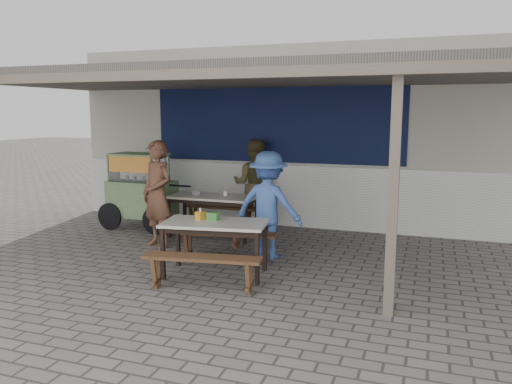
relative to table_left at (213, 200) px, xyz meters
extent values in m
plane|color=slate|center=(0.93, -1.66, -0.67)|extent=(60.00, 60.00, 0.00)
cube|color=beige|center=(0.93, 1.94, 1.08)|extent=(9.00, 1.20, 3.50)
cube|color=white|center=(0.93, 1.31, -0.07)|extent=(9.00, 0.10, 1.20)
cube|color=#0D1340|center=(0.73, 1.32, 1.38)|extent=(5.00, 0.03, 1.60)
cube|color=#59544C|center=(0.93, -0.66, 2.08)|extent=(9.00, 4.20, 0.12)
cube|color=#766759|center=(0.93, -2.71, 1.98)|extent=(9.00, 0.12, 0.12)
cube|color=#766759|center=(3.28, -2.56, 0.68)|extent=(0.11, 0.11, 2.70)
cube|color=beige|center=(0.00, 0.00, 0.06)|extent=(1.57, 0.75, 0.04)
cube|color=black|center=(0.00, 0.00, 0.00)|extent=(1.47, 0.65, 0.06)
cube|color=black|center=(-0.72, -0.31, -0.32)|extent=(0.05, 0.05, 0.71)
cube|color=black|center=(0.72, -0.30, -0.32)|extent=(0.05, 0.05, 0.71)
cube|color=black|center=(-0.72, 0.30, -0.32)|extent=(0.05, 0.05, 0.71)
cube|color=black|center=(0.72, 0.31, -0.32)|extent=(0.05, 0.05, 0.71)
cube|color=brown|center=(0.01, -0.59, -0.24)|extent=(1.67, 0.29, 0.04)
cube|color=brown|center=(-0.68, -0.60, -0.47)|extent=(0.05, 0.28, 0.41)
cube|color=brown|center=(0.69, -0.59, -0.47)|extent=(0.05, 0.28, 0.41)
cube|color=brown|center=(-0.01, 0.59, -0.24)|extent=(1.67, 0.29, 0.04)
cube|color=brown|center=(-0.69, 0.59, -0.47)|extent=(0.05, 0.28, 0.41)
cube|color=brown|center=(0.68, 0.60, -0.47)|extent=(0.05, 0.28, 0.41)
cube|color=beige|center=(0.92, -1.96, 0.06)|extent=(1.50, 0.94, 0.04)
cube|color=black|center=(0.92, -1.96, 0.00)|extent=(1.38, 0.82, 0.06)
cube|color=black|center=(0.33, -2.36, -0.32)|extent=(0.05, 0.05, 0.71)
cube|color=black|center=(1.60, -2.16, -0.32)|extent=(0.05, 0.05, 0.71)
cube|color=black|center=(0.24, -1.76, -0.32)|extent=(0.05, 0.05, 0.71)
cube|color=black|center=(1.50, -1.56, -0.32)|extent=(0.05, 0.05, 0.71)
cube|color=brown|center=(1.02, -2.59, -0.24)|extent=(1.52, 0.51, 0.04)
cube|color=brown|center=(0.43, -2.68, -0.47)|extent=(0.09, 0.28, 0.41)
cube|color=brown|center=(1.61, -2.50, -0.47)|extent=(0.09, 0.28, 0.41)
cube|color=brown|center=(0.82, -1.33, -0.24)|extent=(1.52, 0.51, 0.04)
cube|color=brown|center=(0.23, -1.42, -0.47)|extent=(0.09, 0.28, 0.41)
cube|color=brown|center=(1.41, -1.24, -0.47)|extent=(0.09, 0.28, 0.41)
cube|color=#7D9D69|center=(-1.55, 0.15, -0.07)|extent=(1.28, 0.71, 0.65)
cube|color=#7D9D69|center=(-1.55, 0.15, -0.42)|extent=(1.23, 0.67, 0.05)
cylinder|color=black|center=(-2.07, -0.18, -0.42)|extent=(0.52, 0.07, 0.52)
cylinder|color=black|center=(-1.06, -0.23, -0.42)|extent=(0.52, 0.07, 0.52)
cube|color=silver|center=(-1.59, 0.15, 0.50)|extent=(1.04, 0.61, 0.51)
cube|color=#7D9D69|center=(-1.59, 0.15, 0.76)|extent=(1.08, 0.64, 0.04)
cube|color=#DC5833|center=(-1.61, -0.15, 0.59)|extent=(0.92, 0.07, 0.30)
cylinder|color=black|center=(-0.81, 0.11, 0.20)|extent=(0.65, 0.07, 0.04)
imported|color=brown|center=(-0.58, -0.92, 0.21)|extent=(0.76, 0.64, 1.77)
imported|color=brown|center=(0.46, 0.92, 0.18)|extent=(0.91, 0.76, 1.71)
imported|color=#456ABC|center=(1.35, -0.92, 0.15)|extent=(1.10, 0.69, 1.64)
cube|color=orange|center=(0.67, -1.89, 0.13)|extent=(0.14, 0.14, 0.11)
cube|color=#3C7A36|center=(0.85, -1.87, 0.13)|extent=(0.17, 0.12, 0.11)
cylinder|color=white|center=(0.21, 0.08, 0.12)|extent=(0.07, 0.07, 0.08)
imported|color=white|center=(-0.33, 0.03, 0.10)|extent=(0.24, 0.24, 0.05)
camera|label=1|loc=(3.64, -8.01, 1.54)|focal=35.00mm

